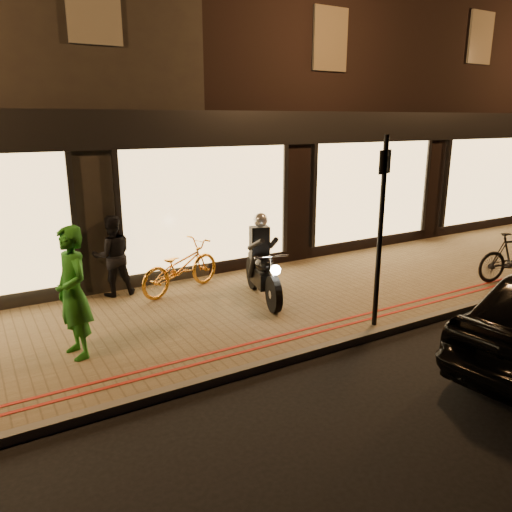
{
  "coord_description": "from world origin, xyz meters",
  "views": [
    {
      "loc": [
        -4.28,
        -5.24,
        3.33
      ],
      "look_at": [
        -0.16,
        1.75,
        1.1
      ],
      "focal_mm": 35.0,
      "sensor_mm": 36.0,
      "label": 1
    }
  ],
  "objects_px": {
    "bicycle_gold": "(180,267)",
    "person_green": "(73,293)",
    "motorcycle": "(262,267)",
    "sign_post": "(381,223)"
  },
  "relations": [
    {
      "from": "bicycle_gold",
      "to": "person_green",
      "type": "relative_size",
      "value": 1.0
    },
    {
      "from": "motorcycle",
      "to": "person_green",
      "type": "bearing_deg",
      "value": -154.6
    },
    {
      "from": "motorcycle",
      "to": "bicycle_gold",
      "type": "distance_m",
      "value": 1.62
    },
    {
      "from": "bicycle_gold",
      "to": "person_green",
      "type": "distance_m",
      "value": 2.94
    },
    {
      "from": "bicycle_gold",
      "to": "motorcycle",
      "type": "bearing_deg",
      "value": -155.03
    },
    {
      "from": "motorcycle",
      "to": "sign_post",
      "type": "bearing_deg",
      "value": -49.85
    },
    {
      "from": "bicycle_gold",
      "to": "person_green",
      "type": "bearing_deg",
      "value": 108.66
    },
    {
      "from": "sign_post",
      "to": "person_green",
      "type": "distance_m",
      "value": 4.61
    },
    {
      "from": "sign_post",
      "to": "person_green",
      "type": "xyz_separation_m",
      "value": [
        -4.36,
        1.3,
        -0.75
      ]
    },
    {
      "from": "bicycle_gold",
      "to": "sign_post",
      "type": "bearing_deg",
      "value": -165.96
    }
  ]
}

